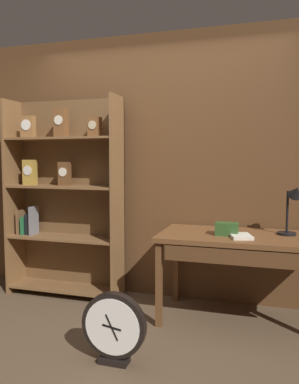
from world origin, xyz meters
name	(u,v)px	position (x,y,z in m)	size (l,w,h in m)	color
ground_plane	(109,359)	(0.00, 0.00, 0.00)	(10.00, 10.00, 0.00)	brown
back_wood_panel	(161,167)	(0.00, 1.34, 1.30)	(4.80, 0.05, 2.60)	brown
bookshelf	(63,197)	(-0.94, 1.07, 1.00)	(1.18, 0.32, 1.97)	brown
workbench	(246,245)	(0.86, 0.89, 0.67)	(1.45, 0.72, 0.75)	brown
desk_lamp	(293,204)	(1.22, 0.99, 1.01)	(0.21, 0.21, 0.44)	black
toolbox_small	(227,229)	(0.70, 0.86, 0.80)	(0.19, 0.13, 0.10)	#2D5123
open_repair_manual	(241,236)	(0.82, 0.79, 0.76)	(0.16, 0.22, 0.03)	silver
round_clock_large	(114,327)	(0.05, -0.04, 0.25)	(0.45, 0.11, 0.49)	black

